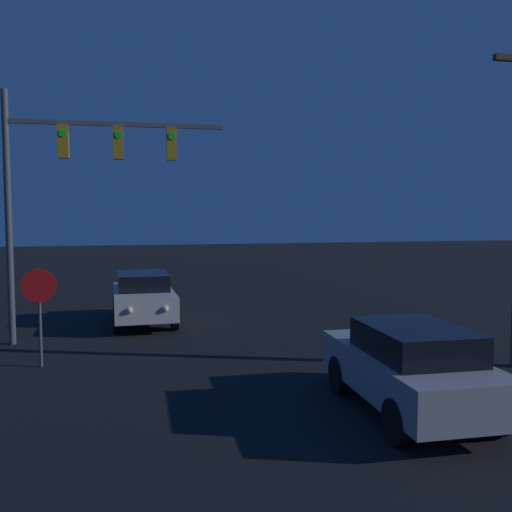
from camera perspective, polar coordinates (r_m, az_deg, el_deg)
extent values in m
cube|color=#99999E|center=(10.81, 15.04, -11.16)|extent=(1.92, 4.23, 0.73)
cube|color=black|center=(10.48, 15.64, -8.16)|extent=(1.61, 2.25, 0.52)
cylinder|color=black|center=(11.74, 8.29, -11.65)|extent=(0.22, 0.73, 0.73)
cylinder|color=black|center=(12.40, 15.83, -10.88)|extent=(0.22, 0.73, 0.73)
cylinder|color=black|center=(9.45, 13.90, -15.79)|extent=(0.22, 0.73, 0.73)
cylinder|color=black|center=(10.27, 22.76, -14.35)|extent=(0.22, 0.73, 0.73)
sphere|color=#F9EFC6|center=(12.48, 8.51, -8.58)|extent=(0.18, 0.18, 0.18)
sphere|color=#F9EFC6|center=(12.86, 12.81, -8.25)|extent=(0.18, 0.18, 0.18)
cube|color=beige|center=(18.76, -11.19, -4.42)|extent=(1.97, 4.26, 0.73)
cube|color=black|center=(18.88, -11.25, -2.45)|extent=(1.63, 2.27, 0.52)
cylinder|color=black|center=(17.60, -8.16, -6.17)|extent=(0.22, 0.73, 0.73)
cylinder|color=black|center=(17.51, -13.73, -6.32)|extent=(0.22, 0.73, 0.73)
cylinder|color=black|center=(20.16, -8.96, -4.81)|extent=(0.22, 0.73, 0.73)
cylinder|color=black|center=(20.08, -13.81, -4.93)|extent=(0.22, 0.73, 0.73)
sphere|color=#F9EFC6|center=(16.69, -9.05, -5.25)|extent=(0.18, 0.18, 0.18)
sphere|color=#F9EFC6|center=(16.63, -12.55, -5.33)|extent=(0.18, 0.18, 0.18)
cylinder|color=#4C4C51|center=(16.66, -23.51, 3.43)|extent=(0.18, 0.18, 6.82)
cube|color=#4C4C51|center=(16.54, -13.61, 12.69)|extent=(5.82, 0.12, 0.12)
cube|color=#A57F14|center=(16.56, -18.71, 10.79)|extent=(0.28, 0.28, 0.90)
cylinder|color=green|center=(16.43, -18.78, 11.55)|extent=(0.20, 0.02, 0.20)
cube|color=#A57F14|center=(16.47, -13.58, 10.94)|extent=(0.28, 0.28, 0.90)
cylinder|color=green|center=(16.35, -13.60, 11.70)|extent=(0.20, 0.02, 0.20)
cube|color=#A57F14|center=(16.52, -8.43, 11.00)|extent=(0.28, 0.28, 0.90)
cylinder|color=green|center=(16.39, -8.40, 11.76)|extent=(0.20, 0.02, 0.20)
cylinder|color=#4C4C51|center=(14.17, -20.79, -5.83)|extent=(0.07, 0.07, 2.30)
cylinder|color=red|center=(14.04, -20.89, -2.79)|extent=(0.78, 0.03, 0.78)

